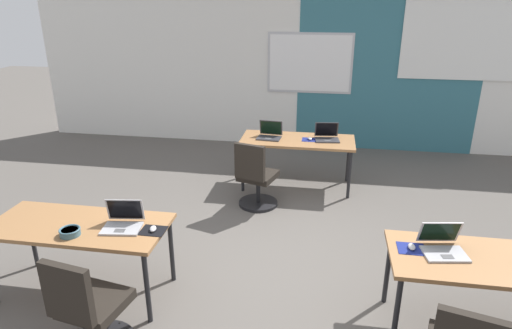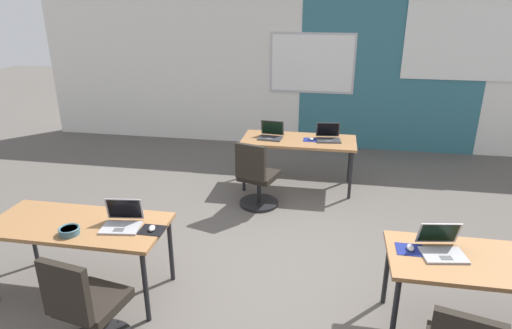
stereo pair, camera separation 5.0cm
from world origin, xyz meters
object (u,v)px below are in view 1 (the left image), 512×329
object	(u,v)px
desk_far_center	(297,143)
mouse_far_right	(310,138)
laptop_near_left_inner	(123,222)
laptop_near_right_inner	(443,246)
mouse_near_left_inner	(153,229)
chair_near_left_inner	(90,314)
laptop_far_left	(270,134)
chair_far_left	(256,180)
desk_near_right	(494,267)
laptop_far_right	(327,136)
desk_near_left	(79,230)
mouse_near_right_inner	(412,247)
snack_bowl	(70,232)

from	to	relation	value
desk_far_center	mouse_far_right	size ratio (longest dim) A/B	14.32
laptop_near_left_inner	laptop_near_right_inner	xyz separation A→B (m)	(2.69, 0.04, -0.00)
laptop_near_right_inner	desk_far_center	bearing A→B (deg)	107.30
mouse_near_left_inner	chair_near_left_inner	bearing A→B (deg)	-109.60
laptop_far_left	chair_far_left	world-z (taller)	laptop_far_left
desk_near_right	laptop_far_right	distance (m)	3.15
laptop_near_right_inner	mouse_far_right	bearing A→B (deg)	104.36
laptop_near_left_inner	mouse_near_left_inner	distance (m)	0.29
desk_near_right	laptop_near_left_inner	world-z (taller)	laptop_near_left_inner
mouse_far_right	desk_near_right	bearing A→B (deg)	-60.58
mouse_near_left_inner	chair_near_left_inner	world-z (taller)	chair_near_left_inner
desk_near_left	mouse_near_right_inner	xyz separation A→B (m)	(2.88, 0.06, 0.08)
laptop_near_left_inner	chair_far_left	bearing A→B (deg)	59.39
desk_near_right	mouse_near_left_inner	bearing A→B (deg)	-179.87
laptop_far_right	desk_near_right	bearing A→B (deg)	-71.92
desk_near_left	desk_near_right	size ratio (longest dim) A/B	1.00
snack_bowl	desk_near_left	bearing A→B (deg)	102.24
desk_far_center	snack_bowl	bearing A→B (deg)	-119.71
mouse_near_left_inner	chair_far_left	bearing A→B (deg)	74.41
desk_near_left	chair_far_left	distance (m)	2.41
desk_far_center	chair_far_left	bearing A→B (deg)	-121.40
chair_near_left_inner	mouse_near_right_inner	size ratio (longest dim) A/B	9.19
desk_near_right	chair_far_left	distance (m)	3.02
mouse_far_right	snack_bowl	world-z (taller)	snack_bowl
snack_bowl	laptop_near_left_inner	bearing A→B (deg)	28.86
laptop_far_right	mouse_near_left_inner	bearing A→B (deg)	-124.04
chair_far_left	mouse_near_right_inner	bearing A→B (deg)	145.09
desk_near_left	mouse_near_left_inner	bearing A→B (deg)	-0.52
desk_far_center	chair_near_left_inner	xyz separation A→B (m)	(-1.29, -3.51, -0.28)
laptop_near_right_inner	mouse_near_right_inner	size ratio (longest dim) A/B	3.75
desk_near_right	desk_near_left	bearing A→B (deg)	180.00
desk_near_left	laptop_near_left_inner	world-z (taller)	laptop_near_left_inner
laptop_near_right_inner	chair_far_left	bearing A→B (deg)	123.85
chair_near_left_inner	chair_far_left	distance (m)	2.86
desk_near_right	mouse_near_right_inner	bearing A→B (deg)	174.66
laptop_near_left_inner	mouse_far_right	bearing A→B (deg)	54.06
laptop_near_right_inner	snack_bowl	world-z (taller)	laptop_near_right_inner
laptop_near_right_inner	laptop_near_left_inner	bearing A→B (deg)	171.70
chair_near_left_inner	laptop_far_left	distance (m)	3.65
desk_near_left	desk_far_center	world-z (taller)	same
chair_near_left_inner	laptop_far_right	size ratio (longest dim) A/B	2.53
desk_near_right	snack_bowl	distance (m)	3.46
chair_near_left_inner	mouse_near_left_inner	bearing A→B (deg)	-99.33
laptop_near_left_inner	mouse_far_right	size ratio (longest dim) A/B	3.26
desk_near_left	chair_near_left_inner	world-z (taller)	chair_near_left_inner
laptop_far_right	laptop_far_left	size ratio (longest dim) A/B	1.03
mouse_far_right	snack_bowl	xyz separation A→B (m)	(-1.88, -2.99, 0.01)
desk_far_center	laptop_near_left_inner	size ratio (longest dim) A/B	4.39
chair_far_left	laptop_far_right	bearing A→B (deg)	-121.04
laptop_near_left_inner	laptop_far_left	bearing A→B (deg)	64.06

